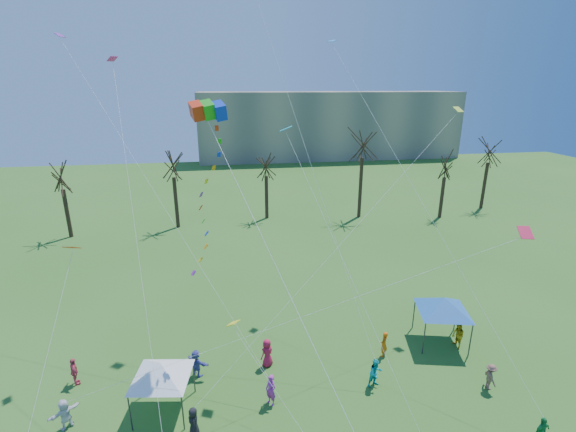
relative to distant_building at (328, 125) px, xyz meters
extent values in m
cube|color=gray|center=(0.00, 0.00, 0.00)|extent=(60.00, 14.00, 15.00)
cylinder|color=black|center=(-42.48, -47.52, -4.72)|extent=(0.44, 0.44, 5.55)
cylinder|color=black|center=(-30.71, -46.10, -4.41)|extent=(0.44, 0.44, 6.19)
cylinder|color=black|center=(-19.62, -44.33, -4.70)|extent=(0.44, 0.44, 5.59)
cylinder|color=black|center=(-7.60, -45.76, -3.60)|extent=(0.44, 0.44, 7.81)
cylinder|color=black|center=(2.81, -47.63, -4.83)|extent=(0.44, 0.44, 5.34)
cylinder|color=black|center=(10.69, -44.74, -4.27)|extent=(0.44, 0.44, 6.46)
cube|color=red|center=(-26.05, -72.17, 7.80)|extent=(0.87, 1.24, 1.10)
cube|color=#1A9F15|center=(-25.48, -72.17, 7.80)|extent=(0.87, 1.24, 1.10)
cube|color=#0F30BF|center=(-24.92, -72.17, 7.80)|extent=(0.87, 1.24, 1.10)
cylinder|color=white|center=(-22.54, -78.06, 0.97)|extent=(0.02, 0.02, 17.72)
cylinder|color=#3F3F44|center=(-30.03, -76.87, -6.44)|extent=(0.08, 0.08, 2.11)
cylinder|color=#3F3F44|center=(-27.44, -77.26, -6.44)|extent=(0.08, 0.08, 2.11)
cylinder|color=#3F3F44|center=(-29.64, -74.29, -6.44)|extent=(0.08, 0.08, 2.11)
cylinder|color=#3F3F44|center=(-27.05, -74.68, -6.44)|extent=(0.08, 0.08, 2.11)
pyramid|color=white|center=(-28.54, -75.77, -4.93)|extent=(3.98, 3.98, 0.91)
cylinder|color=#3F3F44|center=(-12.73, -73.56, -6.33)|extent=(0.09, 0.09, 2.34)
cylinder|color=#3F3F44|center=(-9.92, -74.23, -6.33)|extent=(0.09, 0.09, 2.34)
cylinder|color=#3F3F44|center=(-12.06, -70.75, -6.33)|extent=(0.09, 0.09, 2.34)
cylinder|color=#3F3F44|center=(-9.25, -71.42, -6.33)|extent=(0.09, 0.09, 2.34)
pyramid|color=#235EB1|center=(-10.99, -72.49, -4.66)|extent=(4.33, 4.33, 1.00)
imported|color=#1F9044|center=(-10.39, -80.88, -6.71)|extent=(0.98, 0.57, 1.58)
imported|color=silver|center=(-33.32, -76.18, -6.66)|extent=(1.50, 1.39, 1.68)
imported|color=black|center=(-26.91, -77.65, -6.71)|extent=(0.64, 0.85, 1.58)
imported|color=#A82A9A|center=(-22.91, -76.25, -6.59)|extent=(0.75, 0.79, 1.81)
imported|color=#0BA3A7|center=(-16.82, -75.84, -6.62)|extent=(1.00, 0.87, 1.75)
imported|color=brown|center=(-10.44, -77.07, -6.71)|extent=(0.69, 1.07, 1.58)
imported|color=#DB4960|center=(-33.91, -72.94, -6.64)|extent=(0.82, 1.08, 1.71)
imported|color=#5251B1|center=(-27.01, -73.32, -6.64)|extent=(1.54, 1.44, 1.73)
imported|color=#B11639|center=(-22.76, -73.08, -6.59)|extent=(1.06, 1.01, 1.83)
imported|color=#E55B0C|center=(-15.31, -73.34, -6.64)|extent=(0.73, 0.74, 1.73)
imported|color=gold|center=(-10.15, -73.26, -6.63)|extent=(0.72, 0.89, 1.74)
cube|color=red|center=(-32.09, -74.86, 1.76)|extent=(0.65, 0.74, 0.34)
cylinder|color=white|center=(-32.65, -78.50, -2.22)|extent=(0.01, 0.01, 10.55)
cube|color=#E626A4|center=(-30.93, -67.41, 10.51)|extent=(0.70, 0.71, 0.28)
cylinder|color=white|center=(-29.23, -74.50, 2.15)|extent=(0.01, 0.01, 21.87)
cube|color=yellow|center=(-24.76, -77.84, -1.21)|extent=(0.70, 0.70, 0.34)
cylinder|color=white|center=(-23.11, -79.42, -3.70)|extent=(0.01, 0.01, 6.48)
cube|color=#19B0BF|center=(-21.31, -71.41, 6.75)|extent=(0.77, 0.67, 0.30)
cylinder|color=white|center=(-19.02, -76.72, 0.27)|extent=(0.01, 0.01, 17.06)
cube|color=#2A8DF1|center=(-16.40, -62.37, 12.16)|extent=(0.80, 0.82, 0.19)
cylinder|color=white|center=(-13.39, -71.63, 2.98)|extent=(0.01, 0.01, 26.48)
cube|color=red|center=(-10.55, -77.66, 2.27)|extent=(0.75, 0.82, 0.45)
cylinder|color=white|center=(-21.94, -76.92, -1.96)|extent=(0.01, 0.01, 24.20)
cube|color=#B0D331|center=(-8.80, -67.70, 7.46)|extent=(0.63, 0.71, 0.35)
cylinder|color=white|center=(-17.86, -72.68, 0.63)|extent=(0.01, 0.01, 24.55)
cube|color=purple|center=(-35.68, -61.14, 12.35)|extent=(0.73, 0.69, 0.31)
cylinder|color=white|center=(-29.29, -68.70, 3.07)|extent=(0.01, 0.01, 26.85)
cylinder|color=white|center=(-19.92, -69.31, 5.82)|extent=(0.01, 0.01, 27.70)
camera|label=1|loc=(-24.80, -93.75, 9.08)|focal=25.00mm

